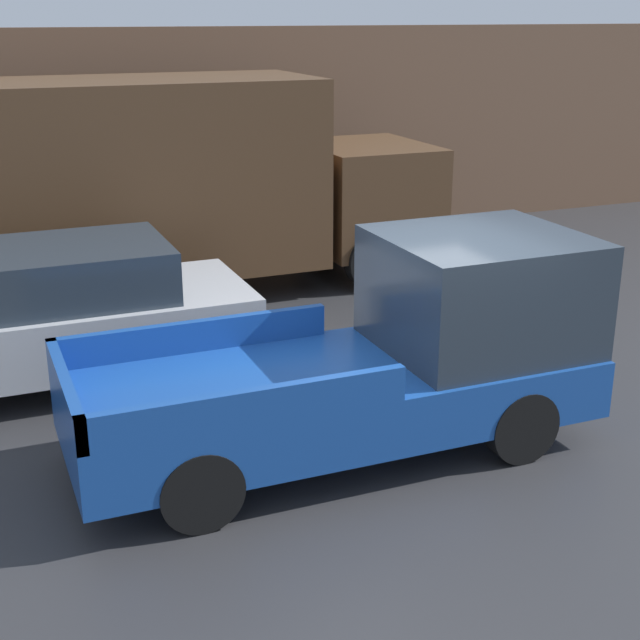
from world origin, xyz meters
TOP-DOWN VIEW (x-y plane):
  - ground_plane at (0.00, 0.00)m, footprint 60.00×60.00m
  - building_wall at (0.00, 8.90)m, footprint 28.00×0.15m
  - pickup_truck at (-0.17, 0.12)m, footprint 5.20×1.99m
  - car at (-3.18, 3.00)m, footprint 4.83×1.98m
  - delivery_truck at (-1.42, 6.01)m, footprint 8.65×2.45m

SIDE VIEW (x-z plane):
  - ground_plane at x=0.00m, z-range 0.00..0.00m
  - car at x=-3.18m, z-range 0.02..1.68m
  - pickup_truck at x=-0.17m, z-range -0.08..2.00m
  - delivery_truck at x=-1.42m, z-range 0.12..3.40m
  - building_wall at x=0.00m, z-range 0.00..3.94m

